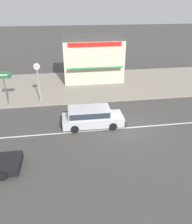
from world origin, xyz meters
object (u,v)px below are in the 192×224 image
at_px(arrow_signboard, 9,77).
at_px(street_clock, 38,74).
at_px(minivan_silver_0, 91,116).
at_px(shopfront_mid_block, 92,58).

bearing_deg(arrow_signboard, street_clock, 0.48).
bearing_deg(minivan_silver_0, arrow_signboard, 143.63).
height_order(minivan_silver_0, shopfront_mid_block, shopfront_mid_block).
relative_size(street_clock, arrow_signboard, 1.19).
distance_m(street_clock, shopfront_mid_block, 8.47).
height_order(street_clock, shopfront_mid_block, shopfront_mid_block).
xyz_separation_m(minivan_silver_0, shopfront_mid_block, (1.63, 11.10, 1.81)).
height_order(minivan_silver_0, street_clock, street_clock).
distance_m(minivan_silver_0, shopfront_mid_block, 11.36).
height_order(arrow_signboard, shopfront_mid_block, shopfront_mid_block).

